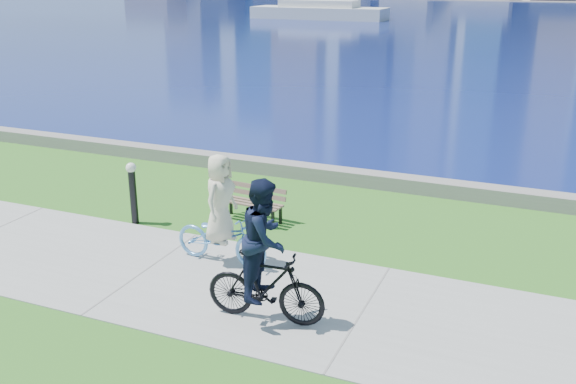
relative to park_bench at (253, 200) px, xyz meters
name	(u,v)px	position (x,y,z in m)	size (l,w,h in m)	color
ground	(361,314)	(3.31, -2.98, -0.45)	(320.00, 320.00, 0.00)	#276019
concrete_path	(361,314)	(3.31, -2.98, -0.44)	(80.00, 3.50, 0.02)	gray
seawall	(436,187)	(3.31, 3.22, -0.28)	(90.00, 0.50, 0.35)	slate
bay_water	(543,18)	(3.31, 69.02, -0.45)	(320.00, 131.00, 0.01)	navy
ferry_near	(319,11)	(-19.89, 58.30, 0.40)	(15.11, 4.32, 2.05)	silver
park_bench	(253,200)	(0.00, 0.00, 0.00)	(1.48, 0.64, 0.74)	black
bollard_lamp	(133,189)	(-2.24, -1.14, 0.31)	(0.22, 0.22, 1.34)	black
cyclist_woman	(221,223)	(0.41, -2.17, 0.33)	(0.75, 1.89, 2.05)	#5A9CDC
cyclist_man	(265,263)	(2.01, -3.74, 0.52)	(0.76, 1.90, 2.27)	black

